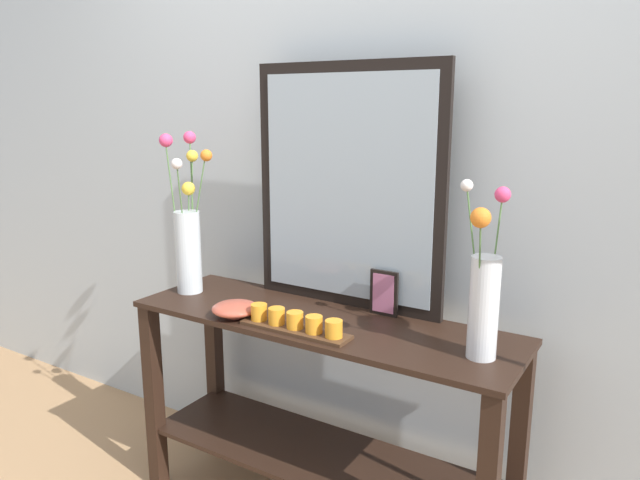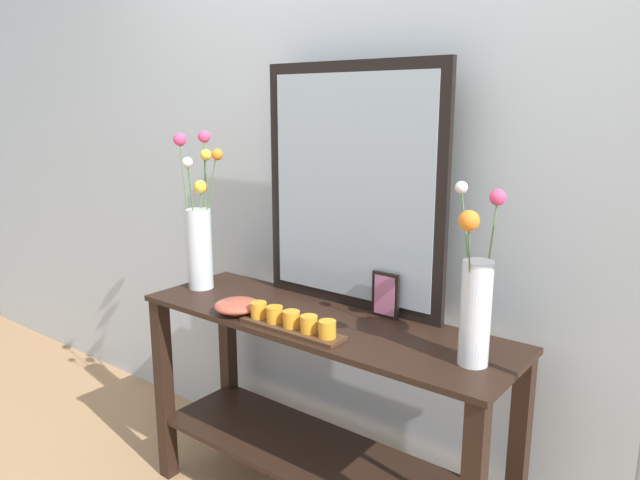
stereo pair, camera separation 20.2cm
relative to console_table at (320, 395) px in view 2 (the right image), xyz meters
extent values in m
cube|color=#B2BCC1|center=(0.00, 0.34, 0.85)|extent=(6.40, 0.08, 2.70)
cube|color=black|center=(0.00, 0.00, 0.28)|extent=(1.40, 0.43, 0.02)
cube|color=black|center=(0.00, 0.00, -0.24)|extent=(1.34, 0.39, 0.02)
cube|color=black|center=(-0.66, -0.18, -0.11)|extent=(0.06, 0.06, 0.77)
cube|color=black|center=(-0.66, 0.18, -0.11)|extent=(0.06, 0.06, 0.77)
cube|color=black|center=(0.66, 0.18, -0.11)|extent=(0.06, 0.06, 0.77)
cube|color=black|center=(0.00, 0.19, 0.73)|extent=(0.75, 0.03, 0.88)
cube|color=#9EADB7|center=(0.00, 0.17, 0.73)|extent=(0.67, 0.00, 0.80)
cylinder|color=silver|center=(-0.60, -0.01, 0.45)|extent=(0.10, 0.10, 0.32)
cylinder|color=#4C753D|center=(-0.63, 0.06, 0.60)|extent=(0.10, 0.10, 0.58)
sphere|color=#EA4275|center=(-0.68, 0.10, 0.89)|extent=(0.05, 0.05, 0.05)
cylinder|color=#4C753D|center=(-0.60, -0.04, 0.56)|extent=(0.04, 0.08, 0.50)
sphere|color=silver|center=(-0.58, -0.07, 0.81)|extent=(0.04, 0.04, 0.04)
cylinder|color=#4C753D|center=(-0.66, -0.02, 0.60)|extent=(0.09, 0.03, 0.57)
sphere|color=#EA4275|center=(-0.70, 0.00, 0.89)|extent=(0.05, 0.05, 0.05)
cylinder|color=#4C753D|center=(-0.61, 0.00, 0.51)|extent=(0.02, 0.04, 0.39)
sphere|color=yellow|center=(-0.61, 0.02, 0.70)|extent=(0.05, 0.05, 0.05)
cylinder|color=#4C753D|center=(-0.57, 0.00, 0.57)|extent=(0.09, 0.07, 0.52)
sphere|color=orange|center=(-0.53, 0.04, 0.83)|extent=(0.05, 0.05, 0.05)
cylinder|color=#4C753D|center=(-0.63, 0.05, 0.57)|extent=(0.05, 0.09, 0.51)
sphere|color=yellow|center=(-0.66, 0.09, 0.82)|extent=(0.05, 0.05, 0.05)
cylinder|color=silver|center=(0.58, -0.03, 0.45)|extent=(0.09, 0.09, 0.31)
cylinder|color=#4C753D|center=(0.57, -0.06, 0.52)|extent=(0.02, 0.09, 0.41)
sphere|color=orange|center=(0.57, -0.10, 0.72)|extent=(0.06, 0.06, 0.06)
cylinder|color=#4C753D|center=(0.53, 0.01, 0.55)|extent=(0.10, 0.05, 0.48)
sphere|color=silver|center=(0.49, 0.03, 0.79)|extent=(0.04, 0.04, 0.04)
cylinder|color=#4C753D|center=(0.58, 0.02, 0.54)|extent=(0.02, 0.07, 0.46)
sphere|color=#EA4275|center=(0.59, 0.06, 0.77)|extent=(0.05, 0.05, 0.05)
cube|color=#472D1C|center=(-0.01, -0.15, 0.30)|extent=(0.39, 0.09, 0.01)
cylinder|color=orange|center=(-0.15, -0.15, 0.33)|extent=(0.06, 0.06, 0.05)
cylinder|color=orange|center=(-0.08, -0.15, 0.33)|extent=(0.06, 0.06, 0.05)
cylinder|color=orange|center=(-0.01, -0.15, 0.33)|extent=(0.06, 0.06, 0.05)
cylinder|color=orange|center=(0.07, -0.15, 0.33)|extent=(0.06, 0.06, 0.05)
cylinder|color=orange|center=(0.14, -0.15, 0.33)|extent=(0.06, 0.06, 0.05)
cube|color=black|center=(0.17, 0.15, 0.37)|extent=(0.10, 0.01, 0.16)
cube|color=#C0688D|center=(0.17, 0.14, 0.37)|extent=(0.08, 0.00, 0.14)
cylinder|color=#B24C38|center=(-0.26, -0.14, 0.30)|extent=(0.07, 0.07, 0.01)
ellipsoid|color=#B24C38|center=(-0.26, -0.14, 0.32)|extent=(0.17, 0.17, 0.04)
camera|label=1|loc=(1.04, -1.68, 1.02)|focal=33.64mm
camera|label=2|loc=(1.21, -1.56, 1.02)|focal=33.64mm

